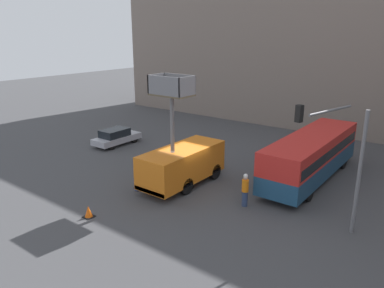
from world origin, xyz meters
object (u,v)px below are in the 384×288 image
(road_worker_near_truck, at_px, (137,177))
(parked_car_curbside, at_px, (116,137))
(utility_truck, at_px, (182,161))
(traffic_light_pole, at_px, (336,145))
(city_bus, at_px, (311,153))
(road_worker_directing, at_px, (245,190))
(traffic_cone_near_truck, at_px, (89,212))

(road_worker_near_truck, height_order, parked_car_curbside, road_worker_near_truck)
(utility_truck, relative_size, traffic_light_pole, 1.16)
(utility_truck, relative_size, parked_car_curbside, 1.65)
(traffic_light_pole, bearing_deg, parked_car_curbside, 171.82)
(city_bus, relative_size, road_worker_near_truck, 6.01)
(city_bus, xyz_separation_m, road_worker_directing, (-1.42, -6.05, -0.79))
(road_worker_near_truck, bearing_deg, road_worker_directing, -72.40)
(road_worker_near_truck, bearing_deg, city_bus, -44.23)
(road_worker_directing, xyz_separation_m, traffic_cone_near_truck, (-5.84, -6.05, -0.67))
(utility_truck, distance_m, traffic_cone_near_truck, 6.51)
(utility_truck, relative_size, road_worker_directing, 3.65)
(traffic_light_pole, distance_m, parked_car_curbside, 19.27)
(utility_truck, height_order, traffic_light_pole, utility_truck)
(utility_truck, distance_m, road_worker_near_truck, 2.92)
(road_worker_near_truck, height_order, traffic_cone_near_truck, road_worker_near_truck)
(utility_truck, xyz_separation_m, parked_car_curbside, (-9.91, 3.42, -0.86))
(parked_car_curbside, bearing_deg, traffic_cone_near_truck, -48.20)
(road_worker_near_truck, bearing_deg, parked_car_curbside, 54.21)
(utility_truck, bearing_deg, city_bus, 44.16)
(utility_truck, bearing_deg, road_worker_directing, -2.67)
(road_worker_near_truck, relative_size, road_worker_directing, 0.94)
(city_bus, xyz_separation_m, parked_car_curbside, (-15.91, -2.42, -1.04))
(utility_truck, xyz_separation_m, traffic_light_pole, (8.87, 0.72, 2.52))
(parked_car_curbside, bearing_deg, road_worker_directing, -14.07)
(utility_truck, xyz_separation_m, road_worker_directing, (4.59, -0.21, -0.61))
(road_worker_directing, bearing_deg, city_bus, 153.38)
(road_worker_near_truck, distance_m, parked_car_curbside, 10.05)
(city_bus, height_order, traffic_cone_near_truck, city_bus)
(road_worker_near_truck, bearing_deg, traffic_cone_near_truck, -175.26)
(road_worker_near_truck, bearing_deg, traffic_light_pole, -74.93)
(city_bus, height_order, road_worker_directing, city_bus)
(utility_truck, height_order, city_bus, utility_truck)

